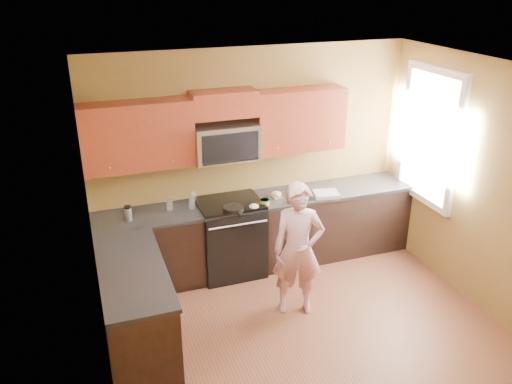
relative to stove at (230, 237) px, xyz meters
name	(u,v)px	position (x,y,z in m)	size (l,w,h in m)	color
floor	(318,346)	(0.40, -1.68, -0.47)	(4.00, 4.00, 0.00)	brown
ceiling	(333,78)	(0.40, -1.68, 2.23)	(4.00, 4.00, 0.00)	white
wall_back	(252,158)	(0.40, 0.32, 0.88)	(4.00, 4.00, 0.00)	brown
wall_front	(480,376)	(0.40, -3.67, 0.88)	(4.00, 4.00, 0.00)	brown
wall_left	(97,266)	(-1.60, -1.68, 0.88)	(4.00, 4.00, 0.00)	brown
wall_right	(500,197)	(2.40, -1.68, 0.88)	(4.00, 4.00, 0.00)	brown
cabinet_back_run	(260,234)	(0.40, 0.02, -0.03)	(4.00, 0.60, 0.88)	black
cabinet_left_run	(135,310)	(-1.30, -1.08, -0.03)	(0.60, 1.60, 0.88)	black
countertop_back	(261,201)	(0.40, 0.01, 0.43)	(4.00, 0.62, 0.04)	black
countertop_left	(132,270)	(-1.29, -1.08, 0.43)	(0.62, 1.60, 0.04)	black
stove	(230,237)	(0.00, 0.00, 0.00)	(0.76, 0.65, 0.95)	black
microwave	(226,159)	(0.00, 0.12, 0.97)	(0.76, 0.40, 0.42)	silver
upper_cab_left	(140,168)	(-0.99, 0.16, 0.97)	(1.22, 0.33, 0.75)	maroon
upper_cab_right	(298,149)	(0.94, 0.16, 0.97)	(1.12, 0.33, 0.75)	maroon
upper_cab_over_mw	(224,104)	(0.00, 0.16, 1.62)	(0.76, 0.33, 0.30)	maroon
window	(430,137)	(2.38, -0.48, 1.17)	(0.06, 1.06, 1.66)	white
woman	(298,250)	(0.45, -1.01, 0.28)	(0.55, 0.36, 1.50)	#D96C8D
frying_pan	(233,211)	(-0.03, -0.26, 0.47)	(0.24, 0.42, 0.05)	black
butter_tub	(265,205)	(0.39, -0.16, 0.45)	(0.11, 0.11, 0.08)	gold
toast_slice	(276,197)	(0.60, 0.00, 0.45)	(0.11, 0.11, 0.01)	#B27F47
napkin_a	(254,207)	(0.23, -0.23, 0.48)	(0.11, 0.12, 0.06)	silver
napkin_b	(276,194)	(0.61, 0.02, 0.48)	(0.12, 0.13, 0.07)	silver
dish_towel	(326,194)	(1.19, -0.17, 0.47)	(0.30, 0.24, 0.05)	silver
travel_mug	(129,220)	(-1.19, -0.04, 0.45)	(0.08, 0.08, 0.17)	silver
glass_a	(170,205)	(-0.70, 0.09, 0.51)	(0.07, 0.07, 0.12)	silver
glass_b	(192,204)	(-0.45, 0.03, 0.51)	(0.07, 0.07, 0.12)	silver
glass_c	(194,197)	(-0.39, 0.23, 0.51)	(0.07, 0.07, 0.12)	silver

